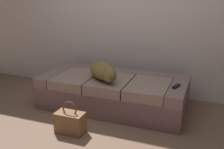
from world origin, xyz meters
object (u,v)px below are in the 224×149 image
object	(u,v)px
handbag	(70,122)
tv_remote	(176,86)
dog_tan	(103,71)
couch	(113,92)

from	to	relation	value
handbag	tv_remote	bearing A→B (deg)	35.01
tv_remote	dog_tan	bearing A→B (deg)	-161.27
couch	handbag	size ratio (longest dim) A/B	5.06
couch	handbag	distance (m)	0.85
dog_tan	tv_remote	xyz separation A→B (m)	(0.92, 0.06, -0.10)
couch	tv_remote	world-z (taller)	tv_remote
dog_tan	handbag	bearing A→B (deg)	-100.47
dog_tan	handbag	size ratio (longest dim) A/B	1.45
tv_remote	handbag	size ratio (longest dim) A/B	0.40
couch	handbag	bearing A→B (deg)	-104.20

